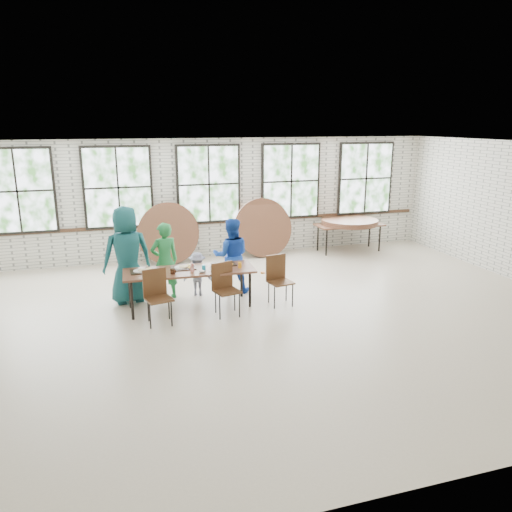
{
  "coord_description": "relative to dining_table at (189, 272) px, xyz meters",
  "views": [
    {
      "loc": [
        -2.55,
        -7.89,
        3.39
      ],
      "look_at": [
        0.0,
        0.4,
        1.05
      ],
      "focal_mm": 35.0,
      "sensor_mm": 36.0,
      "label": 1
    }
  ],
  "objects": [
    {
      "name": "room",
      "position": [
        1.13,
        3.51,
        1.14
      ],
      "size": [
        12.0,
        12.0,
        12.0
      ],
      "color": "beige",
      "rests_on": "ground"
    },
    {
      "name": "dining_table",
      "position": [
        0.0,
        0.0,
        0.0
      ],
      "size": [
        2.44,
        0.92,
        0.74
      ],
      "rotation": [
        0.0,
        0.0,
        -0.05
      ],
      "color": "brown",
      "rests_on": "ground"
    },
    {
      "name": "chair_near_left",
      "position": [
        -0.66,
        -0.54,
        -0.13
      ],
      "size": [
        0.5,
        0.49,
        0.95
      ],
      "rotation": [
        0.0,
        0.0,
        0.23
      ],
      "color": "#4E2F1A",
      "rests_on": "ground"
    },
    {
      "name": "chair_near_right",
      "position": [
        0.55,
        -0.49,
        -0.13
      ],
      "size": [
        0.51,
        0.5,
        0.95
      ],
      "rotation": [
        0.0,
        0.0,
        0.25
      ],
      "color": "#4E2F1A",
      "rests_on": "ground"
    },
    {
      "name": "chair_spare",
      "position": [
        1.65,
        -0.28,
        -0.13
      ],
      "size": [
        0.49,
        0.48,
        0.95
      ],
      "rotation": [
        0.0,
        0.0,
        0.18
      ],
      "color": "#4E2F1A",
      "rests_on": "ground"
    },
    {
      "name": "adult_teal",
      "position": [
        -1.07,
        0.65,
        0.25
      ],
      "size": [
        1.0,
        0.74,
        1.88
      ],
      "primitive_type": "imported",
      "rotation": [
        0.0,
        0.0,
        3.3
      ],
      "color": "#1D6E62",
      "rests_on": "ground"
    },
    {
      "name": "adult_green",
      "position": [
        -0.37,
        0.65,
        0.07
      ],
      "size": [
        0.62,
        0.47,
        1.53
      ],
      "primitive_type": "imported",
      "rotation": [
        0.0,
        0.0,
        3.35
      ],
      "color": "#22803D",
      "rests_on": "ground"
    },
    {
      "name": "toddler",
      "position": [
        0.27,
        0.65,
        -0.25
      ],
      "size": [
        0.64,
        0.48,
        0.89
      ],
      "primitive_type": "imported",
      "rotation": [
        0.0,
        0.0,
        2.84
      ],
      "color": "#151944",
      "rests_on": "ground"
    },
    {
      "name": "adult_blue",
      "position": [
        0.97,
        0.65,
        0.08
      ],
      "size": [
        0.86,
        0.74,
        1.53
      ],
      "primitive_type": "imported",
      "rotation": [
        0.0,
        0.0,
        2.9
      ],
      "color": "#1843AE",
      "rests_on": "ground"
    },
    {
      "name": "storage_table",
      "position": [
        4.82,
        2.96,
        -0.0
      ],
      "size": [
        1.8,
        0.75,
        0.74
      ],
      "rotation": [
        0.0,
        0.0,
        0.0
      ],
      "color": "brown",
      "rests_on": "ground"
    },
    {
      "name": "tabletop_clutter",
      "position": [
        0.1,
        0.0,
        0.08
      ],
      "size": [
        2.02,
        0.6,
        0.11
      ],
      "color": "black",
      "rests_on": "dining_table"
    },
    {
      "name": "round_tops_stacked",
      "position": [
        4.82,
        2.96,
        0.12
      ],
      "size": [
        1.5,
        1.5,
        0.13
      ],
      "color": "brown",
      "rests_on": "storage_table"
    },
    {
      "name": "round_tops_leaning",
      "position": [
        1.25,
        3.2,
        0.05
      ],
      "size": [
        3.95,
        0.45,
        1.5
      ],
      "color": "brown",
      "rests_on": "ground"
    }
  ]
}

